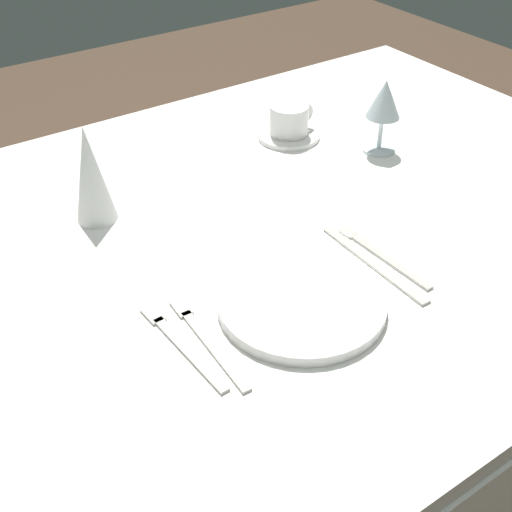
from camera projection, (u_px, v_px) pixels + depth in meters
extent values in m
plane|color=#4C3828|center=(230.00, 497.00, 1.57)|extent=(6.00, 6.00, 0.00)
cube|color=white|center=(220.00, 251.00, 1.14)|extent=(1.80, 1.10, 0.04)
cube|color=white|center=(98.00, 174.00, 1.57)|extent=(1.80, 0.01, 0.18)
cylinder|color=brown|center=(370.00, 188.00, 2.02)|extent=(0.07, 0.07, 0.70)
cylinder|color=white|center=(301.00, 302.00, 1.00)|extent=(0.25, 0.25, 0.02)
cube|color=beige|center=(214.00, 350.00, 0.92)|extent=(0.02, 0.18, 0.00)
cube|color=beige|center=(182.00, 308.00, 0.99)|extent=(0.02, 0.04, 0.00)
cube|color=beige|center=(189.00, 353.00, 0.92)|extent=(0.02, 0.17, 0.00)
cube|color=beige|center=(153.00, 315.00, 0.98)|extent=(0.02, 0.04, 0.00)
cube|color=beige|center=(382.00, 270.00, 1.07)|extent=(0.02, 0.20, 0.00)
cube|color=beige|center=(337.00, 236.00, 1.14)|extent=(0.02, 0.06, 0.00)
cube|color=beige|center=(390.00, 261.00, 1.09)|extent=(0.02, 0.18, 0.00)
ellipsoid|color=beige|center=(349.00, 233.00, 1.15)|extent=(0.03, 0.04, 0.01)
cylinder|color=white|center=(288.00, 135.00, 1.44)|extent=(0.13, 0.13, 0.01)
cylinder|color=white|center=(289.00, 120.00, 1.42)|extent=(0.08, 0.08, 0.06)
torus|color=white|center=(304.00, 113.00, 1.43)|extent=(0.04, 0.01, 0.04)
cylinder|color=silver|center=(378.00, 149.00, 1.39)|extent=(0.07, 0.07, 0.01)
cylinder|color=silver|center=(380.00, 132.00, 1.37)|extent=(0.01, 0.01, 0.07)
cone|color=silver|center=(385.00, 99.00, 1.33)|extent=(0.07, 0.07, 0.08)
cone|color=white|center=(91.00, 174.00, 1.14)|extent=(0.07, 0.07, 0.18)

